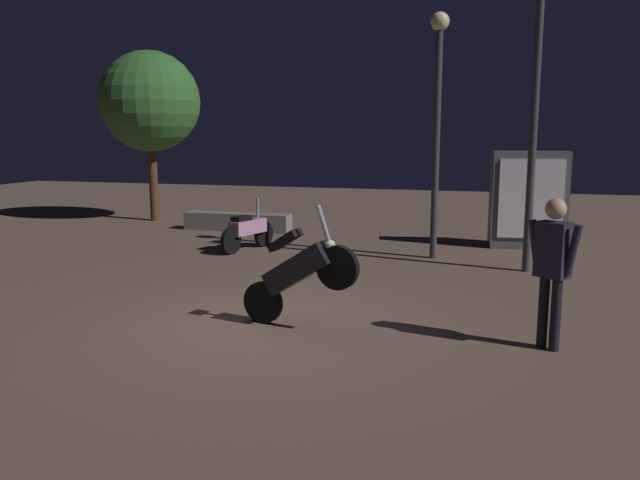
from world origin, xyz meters
The scene contains 9 objects.
ground_plane centered at (0.00, 0.00, 0.00)m, with size 40.00×40.00×0.00m, color brown.
motorcycle_black_foreground centered at (0.40, -0.08, 0.74)m, with size 1.64×0.50×1.63m.
motorcycle_pink_parked_left centered at (-2.32, 4.89, 0.44)m, with size 0.59×1.61×1.11m.
person_rider_beside centered at (3.45, -0.04, 1.07)m, with size 0.60×0.46×1.78m.
streetlamp_near centered at (1.59, 5.10, 3.04)m, with size 0.36×0.36×4.76m.
streetlamp_far centered at (3.35, 4.32, 3.54)m, with size 0.36×0.36×5.66m.
tree_left_bg centered at (-6.63, 8.49, 3.32)m, with size 2.77×2.77×4.72m.
kiosk_billboard centered at (3.44, 6.82, 1.05)m, with size 1.66×0.76×2.10m.
planter_wall_low centered at (-3.61, 7.38, 0.23)m, with size 2.80×0.50×0.45m.
Camera 1 is at (2.82, -7.70, 2.53)m, focal length 35.95 mm.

